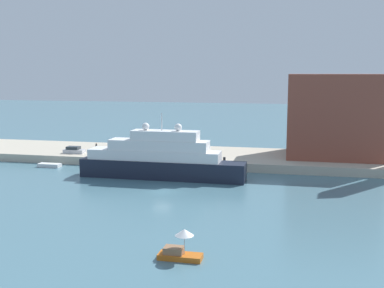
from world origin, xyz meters
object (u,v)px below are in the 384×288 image
(large_yacht, at_px, (160,159))
(person_figure, at_px, (96,148))
(harbor_building, at_px, (335,115))
(small_motorboat, at_px, (180,248))
(mooring_bollard, at_px, (224,159))
(work_barge, at_px, (50,165))
(parked_car, at_px, (74,150))

(large_yacht, height_order, person_figure, large_yacht)
(large_yacht, relative_size, harbor_building, 1.60)
(small_motorboat, distance_m, mooring_bollard, 41.16)
(work_barge, height_order, parked_car, parked_car)
(harbor_building, height_order, mooring_bollard, harbor_building)
(large_yacht, distance_m, small_motorboat, 34.21)
(large_yacht, xyz_separation_m, mooring_bollard, (9.07, 8.89, -1.21))
(work_barge, relative_size, harbor_building, 0.24)
(small_motorboat, bearing_deg, person_figure, 121.88)
(large_yacht, relative_size, person_figure, 14.61)
(harbor_building, height_order, parked_car, harbor_building)
(parked_car, relative_size, person_figure, 2.21)
(work_barge, xyz_separation_m, person_figure, (5.28, 8.77, 2.03))
(large_yacht, height_order, mooring_bollard, large_yacht)
(harbor_building, bearing_deg, small_motorboat, -107.97)
(work_barge, height_order, mooring_bollard, mooring_bollard)
(small_motorboat, xyz_separation_m, harbor_building, (16.64, 51.31, 8.04))
(person_figure, xyz_separation_m, mooring_bollard, (25.98, -4.38, -0.47))
(small_motorboat, height_order, mooring_bollard, small_motorboat)
(mooring_bollard, bearing_deg, harbor_building, 28.34)
(work_barge, xyz_separation_m, harbor_building, (50.20, 14.62, 8.75))
(large_yacht, height_order, work_barge, large_yacht)
(small_motorboat, distance_m, parked_car, 54.00)
(work_barge, bearing_deg, harbor_building, 16.23)
(small_motorboat, relative_size, harbor_building, 0.24)
(large_yacht, relative_size, small_motorboat, 6.64)
(parked_car, bearing_deg, mooring_bollard, -4.58)
(large_yacht, bearing_deg, work_barge, 168.56)
(small_motorboat, distance_m, work_barge, 49.73)
(work_barge, bearing_deg, mooring_bollard, 8.01)
(harbor_building, bearing_deg, person_figure, -172.59)
(harbor_building, bearing_deg, work_barge, -163.77)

